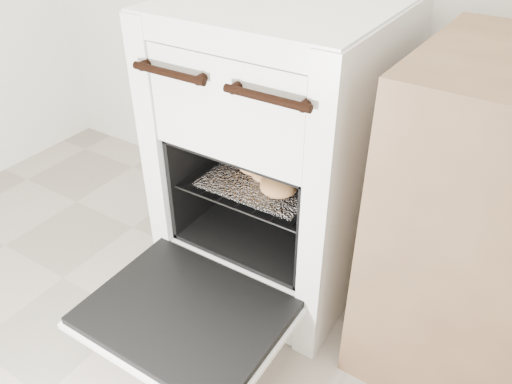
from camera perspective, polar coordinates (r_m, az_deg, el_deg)
stove at (r=1.58m, az=2.85°, el=4.00°), size 0.60×0.67×0.92m
oven_door at (r=1.42m, az=-8.08°, el=-13.71°), size 0.54×0.42×0.04m
oven_rack at (r=1.55m, az=1.59°, el=1.75°), size 0.44×0.42×0.01m
foil_sheet at (r=1.54m, az=1.20°, el=1.60°), size 0.34×0.30×0.01m
baked_rolls at (r=1.51m, az=1.54°, el=2.15°), size 0.27×0.23×0.05m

